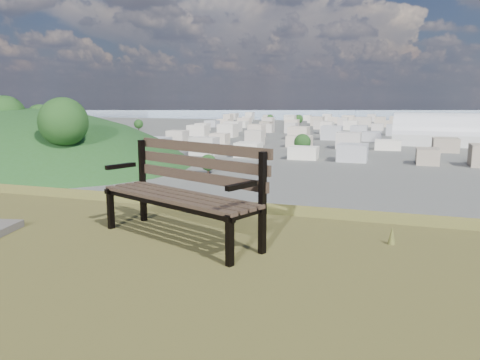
% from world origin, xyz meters
% --- Properties ---
extents(park_bench, '(1.98, 1.29, 0.99)m').
position_xyz_m(park_bench, '(0.35, 2.75, 25.56)').
color(park_bench, '#423526').
rests_on(park_bench, hilltop_mesa).
extents(arena, '(57.86, 27.60, 23.80)m').
position_xyz_m(arena, '(29.14, 282.85, 5.61)').
color(arena, silver).
rests_on(arena, ground).
extents(green_wooded_hill, '(175.15, 140.12, 87.57)m').
position_xyz_m(green_wooded_hill, '(-146.61, 149.64, 0.13)').
color(green_wooded_hill, '#1C4018').
rests_on(green_wooded_hill, ground).
extents(city_blocks, '(395.00, 361.00, 7.00)m').
position_xyz_m(city_blocks, '(0.00, 394.44, 3.50)').
color(city_blocks, silver).
rests_on(city_blocks, ground).
extents(city_trees, '(406.52, 387.20, 9.98)m').
position_xyz_m(city_trees, '(-26.39, 319.00, 4.83)').
color(city_trees, '#322319').
rests_on(city_trees, ground).
extents(bay_water, '(2400.00, 700.00, 0.12)m').
position_xyz_m(bay_water, '(0.00, 900.00, 0.00)').
color(bay_water, '#90A3B8').
rests_on(bay_water, ground).
extents(far_hills, '(2050.00, 340.00, 60.00)m').
position_xyz_m(far_hills, '(-60.92, 1402.93, 25.47)').
color(far_hills, '#96A8BB').
rests_on(far_hills, ground).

